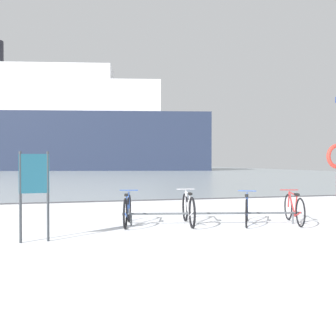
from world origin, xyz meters
TOP-DOWN VIEW (x-y plane):
  - ground at (0.00, 53.90)m, footprint 80.00×132.00m
  - bike_rack at (1.01, 4.07)m, footprint 4.35×0.88m
  - bicycle_0 at (-1.03, 4.48)m, footprint 0.52×1.63m
  - bicycle_1 at (0.44, 4.26)m, footprint 0.46×1.74m
  - bicycle_2 at (1.86, 3.98)m, footprint 0.81×1.52m
  - bicycle_3 at (3.05, 3.79)m, footprint 0.63×1.67m
  - info_sign at (-2.99, 3.10)m, footprint 0.55×0.08m
  - ferry_ship at (-8.39, 66.54)m, footprint 60.64×21.28m

SIDE VIEW (x-z plane):
  - ground at x=0.00m, z-range -0.08..0.00m
  - bike_rack at x=1.01m, z-range 0.12..0.42m
  - bicycle_2 at x=1.86m, z-range -0.04..0.76m
  - bicycle_3 at x=3.05m, z-range -0.04..0.78m
  - bicycle_0 at x=-1.03m, z-range -0.04..0.79m
  - bicycle_1 at x=0.44m, z-range -0.04..0.81m
  - info_sign at x=-2.99m, z-range 0.29..2.03m
  - ferry_ship at x=-8.39m, z-range -3.93..19.92m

